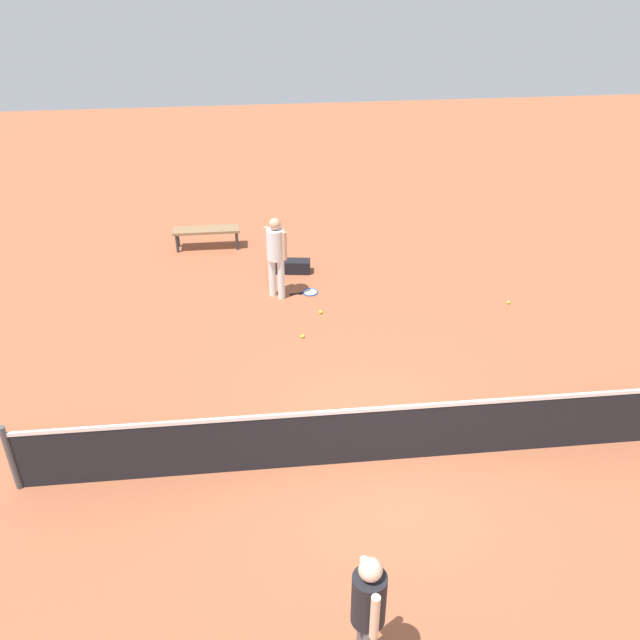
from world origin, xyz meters
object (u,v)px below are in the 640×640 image
object	(u,v)px
player_near_side	(276,251)
tennis_racket_near_player	(309,292)
tennis_ball_midcourt	(321,312)
tennis_ball_by_net	(508,302)
courtside_bench	(207,231)
equipment_bag	(293,266)
player_far_side	(368,609)
tennis_ball_near_player	(302,336)

from	to	relation	value
player_near_side	tennis_racket_near_player	distance (m)	1.19
tennis_ball_midcourt	tennis_ball_by_net	bearing A→B (deg)	179.60
tennis_ball_by_net	tennis_ball_midcourt	xyz separation A→B (m)	(3.75, -0.03, 0.00)
tennis_ball_midcourt	courtside_bench	distance (m)	3.92
player_near_side	tennis_ball_by_net	distance (m)	4.71
player_near_side	tennis_ball_midcourt	size ratio (longest dim) A/B	25.76
tennis_ball_by_net	equipment_bag	xyz separation A→B (m)	(4.15, -1.81, 0.11)
tennis_ball_by_net	courtside_bench	bearing A→B (deg)	-28.07
player_near_side	courtside_bench	size ratio (longest dim) A/B	1.13
tennis_ball_midcourt	courtside_bench	xyz separation A→B (m)	(2.26, -3.18, 0.38)
player_near_side	player_far_side	world-z (taller)	same
player_near_side	tennis_ball_midcourt	bearing A→B (deg)	136.38
tennis_ball_near_player	tennis_racket_near_player	bearing A→B (deg)	-99.32
tennis_ball_near_player	tennis_ball_by_net	distance (m)	4.24
tennis_ball_by_net	tennis_ball_midcourt	world-z (taller)	same
player_near_side	tennis_ball_near_player	distance (m)	1.89
tennis_racket_near_player	tennis_ball_by_net	world-z (taller)	tennis_ball_by_net
equipment_bag	tennis_ball_near_player	bearing A→B (deg)	89.62
player_far_side	tennis_ball_near_player	bearing A→B (deg)	-89.03
tennis_ball_midcourt	equipment_bag	bearing A→B (deg)	-77.20
player_far_side	tennis_ball_by_net	xyz separation A→B (m)	(-4.06, -7.17, -0.98)
tennis_ball_near_player	equipment_bag	world-z (taller)	equipment_bag
player_near_side	tennis_ball_by_net	xyz separation A→B (m)	(-4.54, 0.79, -0.98)
tennis_ball_by_net	equipment_bag	world-z (taller)	equipment_bag
player_near_side	player_far_side	size ratio (longest dim) A/B	1.00
tennis_racket_near_player	tennis_ball_by_net	xyz separation A→B (m)	(-3.90, 0.86, 0.02)
tennis_ball_midcourt	equipment_bag	world-z (taller)	equipment_bag
player_near_side	tennis_ball_midcourt	world-z (taller)	player_near_side
player_far_side	tennis_ball_by_net	bearing A→B (deg)	-119.51
tennis_racket_near_player	tennis_ball_near_player	xyz separation A→B (m)	(0.27, 1.65, 0.02)
tennis_ball_by_net	equipment_bag	size ratio (longest dim) A/B	0.08
player_near_side	courtside_bench	bearing A→B (deg)	-58.78
courtside_bench	player_far_side	bearing A→B (deg)	100.64
courtside_bench	tennis_ball_midcourt	bearing A→B (deg)	125.45
player_far_side	tennis_ball_by_net	size ratio (longest dim) A/B	25.76
player_far_side	tennis_racket_near_player	xyz separation A→B (m)	(-0.16, -8.03, -1.00)
tennis_ball_near_player	equipment_bag	xyz separation A→B (m)	(-0.02, -2.60, 0.11)
tennis_racket_near_player	courtside_bench	xyz separation A→B (m)	(2.11, -2.34, 0.40)
tennis_racket_near_player	courtside_bench	world-z (taller)	courtside_bench
tennis_ball_near_player	tennis_ball_midcourt	distance (m)	0.92
tennis_racket_near_player	tennis_ball_near_player	distance (m)	1.68
player_near_side	tennis_ball_near_player	world-z (taller)	player_near_side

